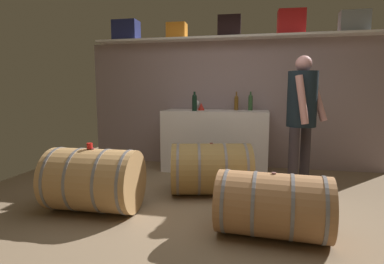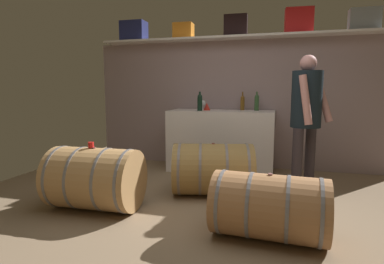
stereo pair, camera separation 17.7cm
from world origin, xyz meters
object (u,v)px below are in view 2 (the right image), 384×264
object	(u,v)px
work_cabinet	(221,141)
wine_barrel_flank	(213,169)
toolcase_navy	(134,31)
wine_bottle_green	(257,102)
toolcase_red	(299,21)
wine_bottle_amber	(242,102)
red_funnel	(207,107)
toolcase_orange	(183,31)
tasting_cup	(91,145)
wine_glass	(203,103)
wine_barrel_near	(95,178)
toolcase_black	(236,26)
winemaker_pouring	(307,110)
wine_bottle_dark	(200,102)
wine_barrel_far	(269,207)
toolcase_grey	(364,20)

from	to	relation	value
work_cabinet	wine_barrel_flank	bearing A→B (deg)	-84.47
toolcase_navy	wine_bottle_green	distance (m)	2.34
toolcase_red	wine_bottle_amber	world-z (taller)	toolcase_red
red_funnel	wine_barrel_flank	size ratio (longest dim) A/B	0.11
toolcase_orange	tasting_cup	bearing A→B (deg)	-100.64
toolcase_navy	wine_barrel_flank	size ratio (longest dim) A/B	0.39
toolcase_navy	red_funnel	world-z (taller)	toolcase_navy
toolcase_navy	wine_glass	world-z (taller)	toolcase_navy
toolcase_red	wine_barrel_near	world-z (taller)	toolcase_red
wine_bottle_green	tasting_cup	bearing A→B (deg)	-126.52
toolcase_black	wine_barrel_flank	xyz separation A→B (m)	(-0.05, -1.37, -1.89)
red_funnel	wine_barrel_flank	bearing A→B (deg)	-73.55
wine_barrel_flank	wine_glass	bearing A→B (deg)	95.43
work_cabinet	toolcase_navy	bearing A→B (deg)	171.48
toolcase_black	wine_barrel_flank	bearing A→B (deg)	-94.35
toolcase_navy	wine_barrel_near	xyz separation A→B (m)	(0.55, -2.14, -1.88)
winemaker_pouring	wine_bottle_amber	bearing A→B (deg)	-104.41
wine_bottle_amber	wine_glass	bearing A→B (deg)	-179.61
red_funnel	toolcase_orange	bearing A→B (deg)	152.83
toolcase_navy	winemaker_pouring	xyz separation A→B (m)	(2.68, -1.01, -1.19)
wine_bottle_dark	wine_barrel_near	xyz separation A→B (m)	(-0.68, -1.75, -0.73)
work_cabinet	red_funnel	xyz separation A→B (m)	(-0.23, 0.00, 0.52)
red_funnel	wine_barrel_far	distance (m)	2.45
toolcase_navy	wine_bottle_dark	world-z (taller)	toolcase_navy
toolcase_red	wine_bottle_dark	size ratio (longest dim) A/B	1.36
wine_bottle_amber	winemaker_pouring	bearing A→B (deg)	-48.21
toolcase_black	red_funnel	bearing A→B (deg)	-152.18
toolcase_orange	wine_bottle_green	size ratio (longest dim) A/B	1.06
toolcase_navy	toolcase_orange	size ratio (longest dim) A/B	1.33
toolcase_grey	wine_bottle_green	bearing A→B (deg)	-176.77
toolcase_grey	winemaker_pouring	world-z (taller)	toolcase_grey
wine_bottle_dark	wine_bottle_green	distance (m)	0.87
work_cabinet	wine_barrel_near	size ratio (longest dim) A/B	1.70
tasting_cup	toolcase_red	bearing A→B (deg)	45.75
tasting_cup	winemaker_pouring	size ratio (longest dim) A/B	0.04
work_cabinet	winemaker_pouring	bearing A→B (deg)	-34.02
toolcase_navy	wine_bottle_dark	distance (m)	1.73
toolcase_black	wine_glass	world-z (taller)	toolcase_black
toolcase_red	work_cabinet	xyz separation A→B (m)	(-1.07, -0.23, -1.76)
toolcase_black	wine_bottle_dark	distance (m)	1.29
toolcase_navy	wine_barrel_far	size ratio (longest dim) A/B	0.42
wine_bottle_dark	wine_bottle_amber	size ratio (longest dim) A/B	1.01
wine_bottle_dark	tasting_cup	size ratio (longest dim) A/B	4.90
toolcase_grey	wine_glass	world-z (taller)	toolcase_grey
toolcase_black	wine_barrel_flank	size ratio (longest dim) A/B	0.33
wine_barrel_far	toolcase_grey	bearing A→B (deg)	67.38
toolcase_navy	wine_bottle_green	xyz separation A→B (m)	(2.04, -0.08, -1.15)
wine_barrel_far	wine_bottle_green	bearing A→B (deg)	100.21
toolcase_black	winemaker_pouring	xyz separation A→B (m)	(0.99, -1.01, -1.19)
work_cabinet	red_funnel	world-z (taller)	red_funnel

